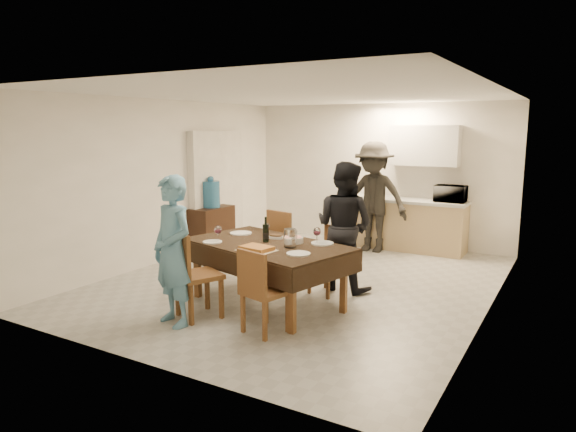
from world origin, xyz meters
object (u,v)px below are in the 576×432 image
object	(u,v)px
microwave	(451,194)
person_far	(344,226)
water_jug	(211,194)
person_kitchen	(373,197)
water_pitcher	(290,238)
wine_bottle	(266,229)
savoury_tart	(257,248)
console	(212,229)
dining_table	(267,246)
person_near	(173,251)

from	to	relation	value
microwave	person_far	world-z (taller)	person_far
water_jug	person_kitchen	world-z (taller)	person_kitchen
water_pitcher	wine_bottle	bearing A→B (deg)	165.96
wine_bottle	savoury_tart	xyz separation A→B (m)	(0.15, -0.43, -0.13)
console	wine_bottle	size ratio (longest dim) A/B	2.69
console	savoury_tart	size ratio (longest dim) A/B	2.06
savoury_tart	person_kitchen	size ratio (longest dim) A/B	0.21
dining_table	water_pitcher	size ratio (longest dim) A/B	10.08
dining_table	savoury_tart	bearing A→B (deg)	-60.52
wine_bottle	microwave	xyz separation A→B (m)	(1.38, 3.69, 0.12)
water_jug	microwave	size ratio (longest dim) A/B	0.91
dining_table	console	distance (m)	3.07
dining_table	wine_bottle	xyz separation A→B (m)	(-0.05, 0.05, 0.19)
wine_bottle	person_far	xyz separation A→B (m)	(0.60, 1.00, -0.07)
console	wine_bottle	distance (m)	3.03
water_jug	person_far	bearing A→B (deg)	-16.46
savoury_tart	microwave	bearing A→B (deg)	73.41
person_near	wine_bottle	bearing A→B (deg)	82.13
person_kitchen	microwave	bearing A→B (deg)	20.26
water_pitcher	person_far	xyz separation A→B (m)	(0.20, 1.10, -0.02)
microwave	person_far	bearing A→B (deg)	73.88
console	person_far	world-z (taller)	person_far
dining_table	microwave	bearing A→B (deg)	85.19
console	microwave	bearing A→B (deg)	26.25
person_far	console	bearing A→B (deg)	-8.62
wine_bottle	person_far	bearing A→B (deg)	59.04
dining_table	person_near	xyz separation A→B (m)	(-0.55, -1.05, 0.09)
dining_table	microwave	xyz separation A→B (m)	(1.33, 3.74, 0.31)
microwave	person_near	size ratio (longest dim) A/B	0.31
wine_bottle	person_kitchen	bearing A→B (deg)	87.22
wine_bottle	person_near	world-z (taller)	person_near
water_jug	microwave	distance (m)	4.13
dining_table	person_far	size ratio (longest dim) A/B	1.28
water_pitcher	dining_table	bearing A→B (deg)	171.87
water_pitcher	person_near	bearing A→B (deg)	-131.99
dining_table	water_pitcher	bearing A→B (deg)	6.60
console	savoury_tart	world-z (taller)	savoury_tart
person_far	wine_bottle	bearing A→B (deg)	66.87
microwave	wine_bottle	bearing A→B (deg)	69.53
person_near	person_kitchen	distance (m)	4.39
person_far	microwave	bearing A→B (deg)	-98.28
person_kitchen	person_near	bearing A→B (deg)	-98.62
console	wine_bottle	bearing A→B (deg)	-38.74
wine_bottle	savoury_tart	world-z (taller)	wine_bottle
savoury_tart	microwave	world-z (taller)	microwave
wine_bottle	person_far	world-z (taller)	person_far
dining_table	person_kitchen	size ratio (longest dim) A/B	1.15
console	savoury_tart	xyz separation A→B (m)	(2.47, -2.29, 0.41)
dining_table	person_far	world-z (taller)	person_far
water_pitcher	person_far	bearing A→B (deg)	79.70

